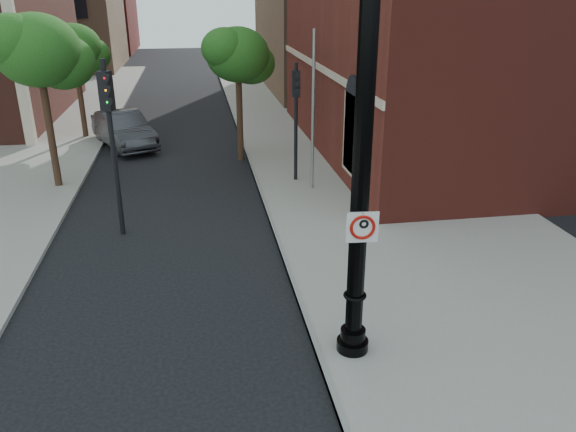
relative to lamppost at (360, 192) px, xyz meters
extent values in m
plane|color=black|center=(-2.69, -0.34, -3.23)|extent=(120.00, 120.00, 0.00)
cube|color=gray|center=(3.31, 9.66, -3.17)|extent=(8.00, 60.00, 0.12)
cube|color=gray|center=(-0.64, 9.66, -3.16)|extent=(0.10, 60.00, 0.14)
cube|color=black|center=(2.27, 8.66, -1.23)|extent=(0.08, 1.40, 2.40)
cube|color=beige|center=(2.28, 13.66, 0.27)|extent=(0.06, 16.00, 0.25)
cube|color=maroon|center=(-14.69, 57.66, 1.77)|extent=(12.00, 12.00, 10.00)
cylinder|color=black|center=(0.00, 0.00, -3.07)|extent=(0.59, 0.59, 0.32)
cylinder|color=black|center=(0.00, 0.00, -2.81)|extent=(0.47, 0.47, 0.26)
cylinder|color=black|center=(0.00, 0.00, 0.15)|extent=(0.32, 0.32, 6.13)
torus|color=black|center=(0.00, 0.00, -1.96)|extent=(0.42, 0.42, 0.06)
cube|color=white|center=(0.01, -0.18, -0.56)|extent=(0.55, 0.06, 0.55)
cube|color=black|center=(0.01, -0.18, -0.31)|extent=(0.55, 0.05, 0.05)
cube|color=black|center=(0.01, -0.18, -0.81)|extent=(0.55, 0.05, 0.05)
cube|color=black|center=(-0.24, -0.16, -0.56)|extent=(0.05, 0.01, 0.55)
cube|color=black|center=(0.26, -0.20, -0.56)|extent=(0.05, 0.01, 0.55)
torus|color=#AF0E07|center=(0.01, -0.18, -0.56)|extent=(0.44, 0.09, 0.44)
cube|color=#AF0E07|center=(0.01, -0.18, -0.56)|extent=(0.31, 0.03, 0.31)
cube|color=black|center=(-0.04, -0.17, -0.56)|extent=(0.05, 0.01, 0.26)
torus|color=black|center=(0.04, -0.18, -0.50)|extent=(0.17, 0.06, 0.17)
cylinder|color=black|center=(0.01, -0.18, -0.31)|extent=(0.03, 0.02, 0.03)
imported|color=#313136|center=(-5.72, 16.06, -2.48)|extent=(3.27, 4.83, 1.51)
cylinder|color=black|center=(-4.83, 6.47, -0.85)|extent=(0.14, 0.14, 4.76)
cube|color=black|center=(-4.83, 6.47, 0.73)|extent=(0.38, 0.36, 0.99)
sphere|color=#E50505|center=(-4.78, 6.32, 1.08)|extent=(0.18, 0.18, 0.18)
sphere|color=#FF8C00|center=(-4.78, 6.32, 0.78)|extent=(0.18, 0.18, 0.18)
sphere|color=#00E519|center=(-4.78, 6.32, 0.48)|extent=(0.18, 0.18, 0.18)
cylinder|color=black|center=(0.72, 10.08, -1.17)|extent=(0.12, 0.12, 4.13)
cube|color=black|center=(0.72, 10.08, 0.21)|extent=(0.28, 0.26, 0.86)
sphere|color=#E50505|center=(0.73, 9.95, 0.51)|extent=(0.15, 0.15, 0.15)
sphere|color=#FF8C00|center=(0.73, 9.95, 0.25)|extent=(0.15, 0.15, 0.15)
sphere|color=#00E519|center=(0.73, 9.95, 0.00)|extent=(0.15, 0.15, 0.15)
cylinder|color=#999999|center=(1.11, 9.12, -0.61)|extent=(0.11, 0.11, 5.25)
cylinder|color=black|center=(-7.41, 10.80, -1.10)|extent=(0.24, 0.24, 4.27)
ellipsoid|color=#164B14|center=(-7.41, 10.80, 1.35)|extent=(2.69, 2.69, 2.28)
ellipsoid|color=#164B14|center=(-6.80, 11.28, 0.92)|extent=(2.08, 2.08, 1.76)
ellipsoid|color=#164B14|center=(-7.96, 10.43, 1.65)|extent=(1.95, 1.95, 1.66)
cylinder|color=black|center=(-7.64, 17.83, -1.36)|extent=(0.24, 0.24, 3.75)
ellipsoid|color=#164B14|center=(-7.64, 17.83, 0.79)|extent=(2.36, 2.36, 2.01)
ellipsoid|color=#164B14|center=(-7.10, 18.26, 0.41)|extent=(1.82, 1.82, 1.55)
ellipsoid|color=#164B14|center=(-8.12, 17.51, 1.06)|extent=(1.72, 1.72, 1.46)
cylinder|color=black|center=(-0.94, 13.22, -1.33)|extent=(0.24, 0.24, 3.81)
ellipsoid|color=#164B14|center=(-0.94, 13.22, 0.85)|extent=(2.39, 2.39, 2.03)
ellipsoid|color=#164B14|center=(-0.39, 13.65, 0.46)|extent=(1.85, 1.85, 1.57)
ellipsoid|color=#164B14|center=(-1.43, 12.89, 1.12)|extent=(1.74, 1.74, 1.48)
camera|label=1|loc=(-2.62, -8.47, 3.15)|focal=35.00mm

